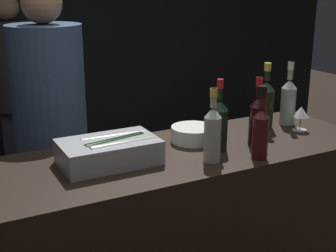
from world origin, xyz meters
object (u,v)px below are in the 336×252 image
red_wine_bottle_burgundy (219,123)px  rose_wine_bottle (212,132)px  person_blond_tee (51,126)px  ice_bin_with_bottles (111,150)px  red_wine_bottle_black_foil (261,129)px  white_wine_bottle (288,100)px  red_wine_bottle_tall (257,119)px  wine_glass (301,113)px  champagne_bottle (266,102)px  bowl_white (193,133)px  person_in_hoodie (13,87)px

red_wine_bottle_burgundy → rose_wine_bottle: size_ratio=1.03×
person_blond_tee → red_wine_bottle_burgundy: bearing=-173.4°
ice_bin_with_bottles → red_wine_bottle_black_foil: red_wine_bottle_black_foil is taller
person_blond_tee → white_wine_bottle: bearing=-148.5°
ice_bin_with_bottles → red_wine_bottle_tall: bearing=-8.0°
ice_bin_with_bottles → wine_glass: (1.04, -0.02, 0.04)m
ice_bin_with_bottles → wine_glass: bearing=-1.3°
red_wine_bottle_black_foil → champagne_bottle: bearing=48.7°
red_wine_bottle_tall → person_blond_tee: size_ratio=0.19×
wine_glass → person_blond_tee: person_blond_tee is taller
white_wine_bottle → person_blond_tee: bearing=152.4°
red_wine_bottle_burgundy → white_wine_bottle: white_wine_bottle is taller
champagne_bottle → person_blond_tee: 1.17m
wine_glass → rose_wine_bottle: rose_wine_bottle is taller
white_wine_bottle → rose_wine_bottle: 0.72m
red_wine_bottle_black_foil → red_wine_bottle_tall: size_ratio=1.00×
bowl_white → red_wine_bottle_burgundy: size_ratio=0.64×
white_wine_bottle → rose_wine_bottle: white_wine_bottle is taller
red_wine_bottle_burgundy → red_wine_bottle_black_foil: bearing=-60.8°
person_in_hoodie → ice_bin_with_bottles: bearing=-87.9°
bowl_white → red_wine_bottle_black_foil: size_ratio=0.65×
wine_glass → person_blond_tee: bearing=147.6°
champagne_bottle → rose_wine_bottle: bearing=-150.8°
ice_bin_with_bottles → wine_glass: size_ratio=3.23×
rose_wine_bottle → ice_bin_with_bottles: bearing=154.9°
ice_bin_with_bottles → rose_wine_bottle: (0.39, -0.18, 0.07)m
champagne_bottle → red_wine_bottle_tall: bearing=-136.2°
red_wine_bottle_burgundy → champagne_bottle: bearing=23.5°
champagne_bottle → rose_wine_bottle: size_ratio=1.07×
person_blond_tee → wine_glass: bearing=-153.2°
red_wine_bottle_black_foil → person_in_hoodie: (-0.67, 2.24, -0.18)m
bowl_white → person_in_hoodie: size_ratio=0.13×
ice_bin_with_bottles → white_wine_bottle: (1.06, 0.09, 0.08)m
bowl_white → wine_glass: (0.59, -0.11, 0.06)m
bowl_white → person_blond_tee: 0.82m
ice_bin_with_bottles → red_wine_bottle_burgundy: bearing=-8.4°
white_wine_bottle → red_wine_bottle_tall: size_ratio=1.05×
wine_glass → white_wine_bottle: white_wine_bottle is taller
red_wine_bottle_black_foil → person_in_hoodie: person_in_hoodie is taller
rose_wine_bottle → person_in_hoodie: 2.23m
white_wine_bottle → red_wine_bottle_tall: 0.41m
red_wine_bottle_tall → champagne_bottle: bearing=43.8°
red_wine_bottle_tall → red_wine_bottle_black_foil: bearing=-123.4°
red_wine_bottle_black_foil → red_wine_bottle_burgundy: bearing=119.2°
wine_glass → red_wine_bottle_burgundy: red_wine_bottle_burgundy is taller
bowl_white → rose_wine_bottle: (-0.06, -0.27, 0.09)m
champagne_bottle → red_wine_bottle_tall: size_ratio=1.06×
bowl_white → rose_wine_bottle: bearing=-103.1°
champagne_bottle → red_wine_bottle_burgundy: bearing=-156.5°
bowl_white → person_blond_tee: size_ratio=0.13×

